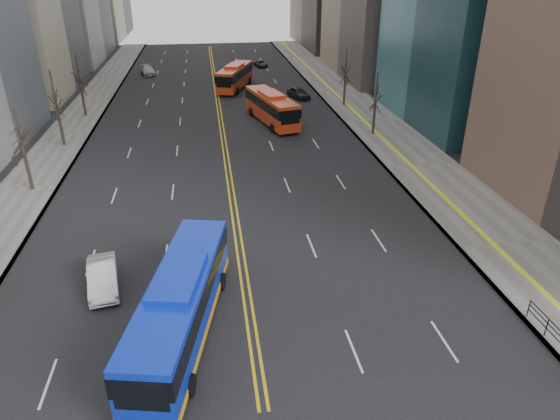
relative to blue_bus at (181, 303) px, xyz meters
name	(u,v)px	position (x,y,z in m)	size (l,w,h in m)	color
sidewalk_right	(372,120)	(20.90, 34.51, -1.78)	(7.00, 130.00, 0.15)	slate
sidewalk_left	(68,134)	(-13.10, 34.51, -1.78)	(5.00, 130.00, 0.15)	slate
centerline	(218,105)	(3.40, 44.51, -1.85)	(0.55, 100.00, 0.01)	gold
street_trees	(142,113)	(-3.78, 24.06, 3.02)	(35.20, 47.20, 7.60)	black
blue_bus	(181,303)	(0.00, 0.00, 0.00)	(5.13, 12.43, 3.54)	#0D29C8
red_bus_near	(271,106)	(9.20, 35.49, 0.10)	(5.08, 11.35, 3.51)	red
red_bus_far	(235,75)	(6.23, 53.33, 0.08)	(6.10, 11.16, 3.48)	red
car_white	(103,277)	(-4.60, 4.63, -1.12)	(1.56, 4.48, 1.48)	silver
car_dark_mid	(299,93)	(14.37, 46.40, -1.11)	(1.75, 4.35, 1.48)	black
car_silver	(148,70)	(-7.31, 65.52, -1.16)	(1.95, 4.79, 1.39)	#A6A6AC
car_dark_far	(261,64)	(11.83, 69.68, -1.32)	(1.77, 3.83, 1.06)	black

